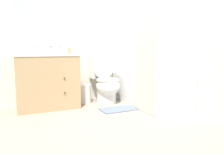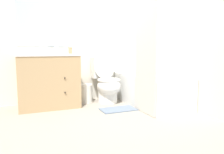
{
  "view_description": "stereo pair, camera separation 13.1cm",
  "coord_description": "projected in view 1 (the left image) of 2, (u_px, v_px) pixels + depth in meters",
  "views": [
    {
      "loc": [
        -1.25,
        -2.2,
        0.9
      ],
      "look_at": [
        0.1,
        0.7,
        0.51
      ],
      "focal_mm": 35.0,
      "sensor_mm": 36.0,
      "label": 1
    },
    {
      "loc": [
        -1.13,
        -2.25,
        0.9
      ],
      "look_at": [
        0.1,
        0.7,
        0.51
      ],
      "focal_mm": 35.0,
      "sensor_mm": 36.0,
      "label": 2
    }
  ],
  "objects": [
    {
      "name": "ground_plane",
      "position": [
        129.0,
        126.0,
        2.62
      ],
      "size": [
        14.0,
        14.0,
        0.0
      ],
      "primitive_type": "plane",
      "color": "gray"
    },
    {
      "name": "wall_back",
      "position": [
        85.0,
        30.0,
        3.88
      ],
      "size": [
        8.0,
        0.06,
        2.5
      ],
      "color": "silver",
      "rests_on": "ground_plane"
    },
    {
      "name": "wall_right",
      "position": [
        171.0,
        29.0,
        3.68
      ],
      "size": [
        0.05,
        2.56,
        2.5
      ],
      "color": "silver",
      "rests_on": "ground_plane"
    },
    {
      "name": "vanity_cabinet",
      "position": [
        47.0,
        81.0,
        3.4
      ],
      "size": [
        0.93,
        0.6,
        0.84
      ],
      "color": "tan",
      "rests_on": "ground_plane"
    },
    {
      "name": "sink_faucet",
      "position": [
        44.0,
        52.0,
        3.51
      ],
      "size": [
        0.14,
        0.12,
        0.12
      ],
      "color": "silver",
      "rests_on": "vanity_cabinet"
    },
    {
      "name": "toilet",
      "position": [
        106.0,
        83.0,
        3.77
      ],
      "size": [
        0.39,
        0.64,
        0.83
      ],
      "color": "white",
      "rests_on": "ground_plane"
    },
    {
      "name": "bathtub",
      "position": [
        148.0,
        89.0,
        3.7
      ],
      "size": [
        0.7,
        1.44,
        0.48
      ],
      "color": "white",
      "rests_on": "ground_plane"
    },
    {
      "name": "shower_curtain",
      "position": [
        146.0,
        44.0,
        3.06
      ],
      "size": [
        0.02,
        0.56,
        1.96
      ],
      "color": "silver",
      "rests_on": "ground_plane"
    },
    {
      "name": "wastebasket",
      "position": [
        84.0,
        94.0,
        3.76
      ],
      "size": [
        0.25,
        0.25,
        0.31
      ],
      "color": "silver",
      "rests_on": "ground_plane"
    },
    {
      "name": "tissue_box",
      "position": [
        55.0,
        51.0,
        3.58
      ],
      "size": [
        0.14,
        0.12,
        0.12
      ],
      "color": "silver",
      "rests_on": "vanity_cabinet"
    },
    {
      "name": "soap_dispenser",
      "position": [
        69.0,
        50.0,
        3.48
      ],
      "size": [
        0.06,
        0.06,
        0.13
      ],
      "color": "tan",
      "rests_on": "vanity_cabinet"
    },
    {
      "name": "hand_towel_folded",
      "position": [
        26.0,
        52.0,
        3.07
      ],
      "size": [
        0.26,
        0.13,
        0.05
      ],
      "color": "beige",
      "rests_on": "vanity_cabinet"
    },
    {
      "name": "bath_towel_folded",
      "position": [
        157.0,
        75.0,
        3.18
      ],
      "size": [
        0.27,
        0.23,
        0.11
      ],
      "color": "white",
      "rests_on": "bathtub"
    },
    {
      "name": "bath_mat",
      "position": [
        118.0,
        109.0,
        3.32
      ],
      "size": [
        0.53,
        0.3,
        0.02
      ],
      "color": "slate",
      "rests_on": "ground_plane"
    }
  ]
}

